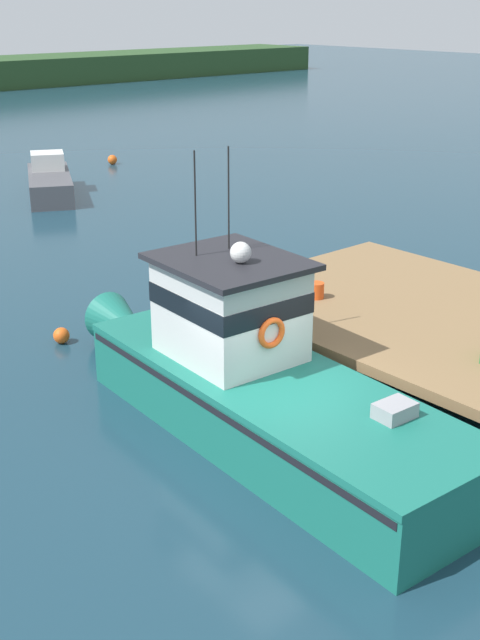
{
  "coord_description": "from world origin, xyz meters",
  "views": [
    {
      "loc": [
        -8.3,
        -8.83,
        7.08
      ],
      "look_at": [
        1.2,
        2.09,
        1.4
      ],
      "focal_mm": 45.68,
      "sensor_mm": 36.0,
      "label": 1
    }
  ],
  "objects": [
    {
      "name": "main_fishing_boat",
      "position": [
        0.24,
        0.65,
        1.01
      ],
      "size": [
        3.03,
        9.89,
        4.8
      ],
      "color": "#196B5B",
      "rests_on": "ground"
    },
    {
      "name": "mooring_buoy_outer",
      "position": [
        -0.37,
        6.32,
        0.18
      ],
      "size": [
        0.36,
        0.36,
        0.36
      ],
      "primitive_type": "sphere",
      "color": "#EA5B19",
      "rests_on": "ground"
    },
    {
      "name": "bait_bucket",
      "position": [
        3.6,
        2.38,
        1.37
      ],
      "size": [
        0.32,
        0.32,
        0.34
      ],
      "primitive_type": "cylinder",
      "color": "#E04C19",
      "rests_on": "dock"
    },
    {
      "name": "dock",
      "position": [
        4.8,
        0.0,
        1.07
      ],
      "size": [
        6.0,
        9.0,
        1.2
      ],
      "color": "#4C3D2D",
      "rests_on": "ground"
    },
    {
      "name": "mooring_buoy_channel_marker",
      "position": [
        12.11,
        23.68,
        0.22
      ],
      "size": [
        0.44,
        0.44,
        0.44
      ],
      "primitive_type": "sphere",
      "color": "#EA5B19",
      "rests_on": "ground"
    },
    {
      "name": "moored_boat_off_the_point",
      "position": [
        6.84,
        19.96,
        0.54
      ],
      "size": [
        3.85,
        6.04,
        1.56
      ],
      "color": "#4C4C51",
      "rests_on": "ground"
    },
    {
      "name": "ground_plane",
      "position": [
        0.0,
        0.0,
        0.0
      ],
      "size": [
        200.0,
        200.0,
        0.0
      ],
      "primitive_type": "plane",
      "color": "#193847"
    }
  ]
}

